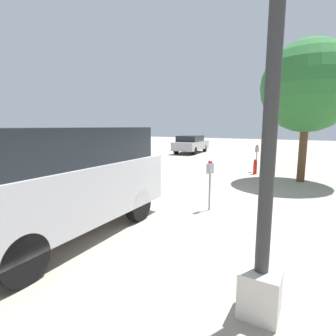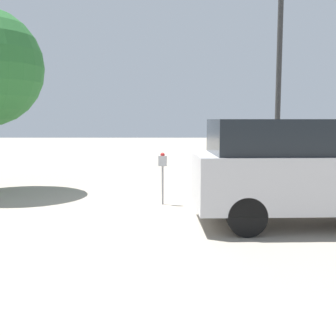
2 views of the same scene
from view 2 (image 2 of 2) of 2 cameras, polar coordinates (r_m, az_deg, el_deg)
The scene contains 4 objects.
ground_plane at distance 10.11m, azimuth -1.18°, elevation -5.70°, with size 80.00×80.00×0.00m, color gray.
parking_meter_near at distance 10.61m, azimuth -0.46°, elevation 0.22°, with size 0.22×0.14×1.32m.
lamp_post at distance 12.86m, azimuth 14.89°, elevation 6.56°, with size 0.44×0.44×6.59m.
parked_van at distance 9.04m, azimuth 18.39°, elevation 0.03°, with size 4.65×2.17×2.16m.
Camera 2 is at (0.26, -9.87, 2.15)m, focal length 45.00 mm.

